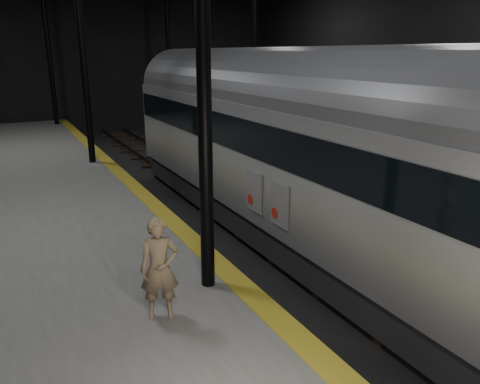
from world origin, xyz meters
TOP-DOWN VIEW (x-y plane):
  - ground at (0.00, 0.00)m, footprint 44.00×44.00m
  - platform_right at (7.50, 0.00)m, footprint 9.00×43.80m
  - tactile_strip at (-3.25, 0.00)m, footprint 0.50×43.80m
  - track at (0.00, 0.00)m, footprint 2.40×43.00m
  - train at (-0.00, -1.88)m, footprint 3.01×20.12m
  - woman at (-4.97, -4.69)m, footprint 0.74×0.59m

SIDE VIEW (x-z plane):
  - ground at x=0.00m, z-range 0.00..0.00m
  - track at x=0.00m, z-range -0.05..0.19m
  - platform_right at x=7.50m, z-range 0.00..1.00m
  - tactile_strip at x=-3.25m, z-range 1.00..1.01m
  - woman at x=-4.97m, z-range 1.00..2.78m
  - train at x=0.00m, z-range 0.31..5.69m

